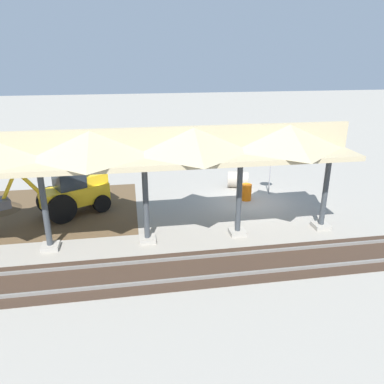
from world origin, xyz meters
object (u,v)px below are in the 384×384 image
(backhoe, at_px, (71,190))
(traffic_barrel, at_px, (246,192))
(stop_sign, at_px, (271,164))
(concrete_pipe, at_px, (238,179))

(backhoe, xyz_separation_m, traffic_barrel, (-9.11, -0.38, -0.82))
(backhoe, bearing_deg, stop_sign, -174.27)
(stop_sign, xyz_separation_m, concrete_pipe, (1.42, -1.43, -1.30))
(backhoe, relative_size, traffic_barrel, 5.64)
(stop_sign, relative_size, concrete_pipe, 1.73)
(stop_sign, xyz_separation_m, backhoe, (10.66, 1.07, -0.52))
(stop_sign, height_order, backhoe, backhoe)
(concrete_pipe, relative_size, traffic_barrel, 1.59)
(traffic_barrel, bearing_deg, stop_sign, -156.21)
(traffic_barrel, bearing_deg, concrete_pipe, -93.76)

